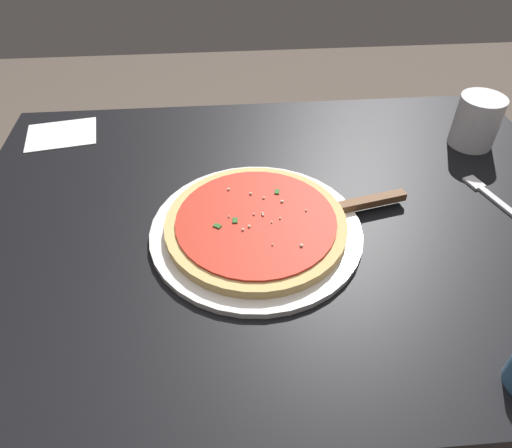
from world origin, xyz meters
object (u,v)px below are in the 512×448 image
(pizza, at_px, (256,224))
(napkin_loose_left, at_px, (62,134))
(serving_plate, at_px, (256,231))
(cup_tall_drink, at_px, (477,121))
(fork, at_px, (499,203))
(pizza_server, at_px, (349,207))

(pizza, height_order, napkin_loose_left, pizza)
(serving_plate, bearing_deg, pizza, -103.86)
(cup_tall_drink, xyz_separation_m, fork, (0.03, 0.19, -0.05))
(serving_plate, xyz_separation_m, cup_tall_drink, (-0.46, -0.23, 0.05))
(pizza_server, height_order, fork, pizza_server)
(serving_plate, bearing_deg, pizza_server, -167.59)
(pizza, height_order, pizza_server, pizza)
(serving_plate, xyz_separation_m, pizza, (-0.00, -0.00, 0.01))
(serving_plate, relative_size, pizza, 1.17)
(serving_plate, height_order, cup_tall_drink, cup_tall_drink)
(cup_tall_drink, distance_m, napkin_loose_left, 0.85)
(pizza_server, xyz_separation_m, fork, (-0.27, -0.00, -0.01))
(serving_plate, height_order, pizza_server, pizza_server)
(serving_plate, xyz_separation_m, fork, (-0.43, -0.04, -0.00))
(pizza, bearing_deg, napkin_loose_left, -41.03)
(fork, bearing_deg, pizza, 5.19)
(pizza, distance_m, napkin_loose_left, 0.51)
(pizza_server, relative_size, napkin_loose_left, 1.59)
(pizza, xyz_separation_m, pizza_server, (-0.16, -0.04, -0.00))
(pizza, xyz_separation_m, fork, (-0.43, -0.04, -0.02))
(serving_plate, xyz_separation_m, pizza_server, (-0.16, -0.04, 0.01))
(pizza, bearing_deg, fork, -174.81)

